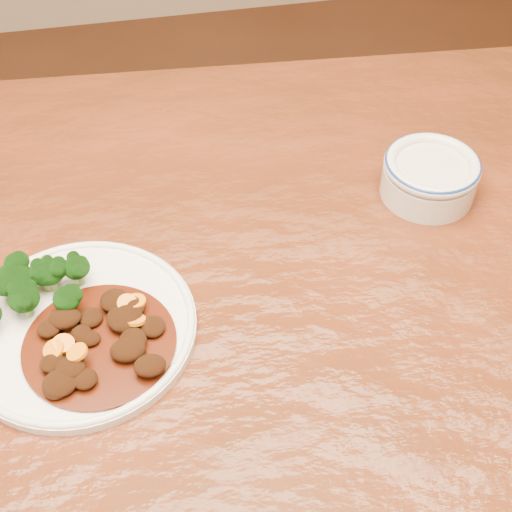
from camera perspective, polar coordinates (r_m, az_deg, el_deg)
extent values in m
cube|color=#602510|center=(0.80, -1.52, -3.75)|extent=(1.56, 1.01, 0.04)
cylinder|color=white|center=(0.77, -13.86, -5.67)|extent=(0.24, 0.24, 0.01)
torus|color=white|center=(0.76, -13.94, -5.43)|extent=(0.24, 0.24, 0.01)
cylinder|color=#83A354|center=(0.80, -16.32, -2.13)|extent=(0.01, 0.01, 0.01)
ellipsoid|color=black|center=(0.79, -16.57, -1.32)|extent=(0.03, 0.03, 0.02)
cylinder|color=#83A354|center=(0.80, -18.42, -2.57)|extent=(0.01, 0.01, 0.01)
ellipsoid|color=black|center=(0.79, -18.75, -1.65)|extent=(0.04, 0.04, 0.03)
cylinder|color=#83A354|center=(0.80, -13.96, -1.69)|extent=(0.01, 0.01, 0.01)
ellipsoid|color=black|center=(0.78, -14.17, -0.89)|extent=(0.03, 0.03, 0.02)
cylinder|color=#83A354|center=(0.77, -14.67, -4.10)|extent=(0.01, 0.01, 0.01)
ellipsoid|color=black|center=(0.76, -14.90, -3.31)|extent=(0.03, 0.03, 0.02)
cylinder|color=#83A354|center=(0.78, -17.79, -4.08)|extent=(0.01, 0.01, 0.01)
ellipsoid|color=black|center=(0.77, -18.08, -3.25)|extent=(0.03, 0.03, 0.03)
cylinder|color=#83A354|center=(0.80, -15.90, -2.10)|extent=(0.01, 0.01, 0.01)
ellipsoid|color=black|center=(0.79, -16.15, -1.28)|extent=(0.03, 0.03, 0.02)
cylinder|color=#451407|center=(0.74, -12.40, -6.90)|extent=(0.16, 0.16, 0.00)
ellipsoid|color=black|center=(0.73, -15.67, -7.87)|extent=(0.02, 0.02, 0.01)
ellipsoid|color=black|center=(0.75, -9.90, -4.00)|extent=(0.03, 0.03, 0.01)
ellipsoid|color=black|center=(0.71, -15.42, -9.79)|extent=(0.03, 0.03, 0.02)
ellipsoid|color=black|center=(0.75, -15.07, -4.83)|extent=(0.03, 0.03, 0.02)
ellipsoid|color=black|center=(0.71, -15.57, -9.67)|extent=(0.02, 0.02, 0.01)
ellipsoid|color=black|center=(0.72, -14.58, -8.67)|extent=(0.03, 0.03, 0.01)
ellipsoid|color=black|center=(0.73, -9.80, -6.62)|extent=(0.03, 0.03, 0.01)
ellipsoid|color=black|center=(0.76, -13.06, -4.82)|extent=(0.02, 0.03, 0.01)
ellipsoid|color=black|center=(0.74, -10.55, -4.87)|extent=(0.03, 0.04, 0.02)
ellipsoid|color=black|center=(0.70, -8.49, -8.66)|extent=(0.03, 0.03, 0.02)
ellipsoid|color=black|center=(0.75, -16.24, -5.58)|extent=(0.02, 0.02, 0.01)
ellipsoid|color=black|center=(0.76, -11.28, -3.40)|extent=(0.03, 0.03, 0.01)
ellipsoid|color=black|center=(0.76, -11.28, -3.54)|extent=(0.03, 0.03, 0.01)
ellipsoid|color=black|center=(0.71, -13.52, -9.56)|extent=(0.02, 0.02, 0.01)
ellipsoid|color=black|center=(0.74, -10.20, -4.69)|extent=(0.03, 0.03, 0.01)
ellipsoid|color=black|center=(0.74, -8.24, -5.61)|extent=(0.03, 0.03, 0.01)
ellipsoid|color=black|center=(0.74, -13.81, -6.09)|extent=(0.02, 0.02, 0.01)
ellipsoid|color=black|center=(0.73, -15.99, -8.25)|extent=(0.02, 0.02, 0.01)
ellipsoid|color=black|center=(0.72, -10.20, -7.39)|extent=(0.04, 0.03, 0.02)
ellipsoid|color=black|center=(0.74, -13.13, -6.48)|extent=(0.02, 0.02, 0.01)
ellipsoid|color=black|center=(0.71, -15.66, -10.04)|extent=(0.03, 0.03, 0.01)
ellipsoid|color=black|center=(0.73, -15.81, -8.35)|extent=(0.02, 0.02, 0.01)
ellipsoid|color=black|center=(0.75, -10.22, -4.19)|extent=(0.02, 0.02, 0.01)
cylinder|color=orange|center=(0.75, -9.62, -3.59)|extent=(0.03, 0.03, 0.01)
cylinder|color=orange|center=(0.75, -10.26, -3.78)|extent=(0.03, 0.02, 0.02)
cylinder|color=orange|center=(0.72, -14.12, -7.49)|extent=(0.03, 0.03, 0.01)
cylinder|color=orange|center=(0.74, -9.63, -5.07)|extent=(0.03, 0.03, 0.01)
cylinder|color=orange|center=(0.73, -15.14, -6.77)|extent=(0.03, 0.03, 0.01)
cylinder|color=orange|center=(0.73, -15.89, -7.21)|extent=(0.03, 0.03, 0.01)
cylinder|color=beige|center=(0.91, 13.63, 5.79)|extent=(0.12, 0.12, 0.04)
cylinder|color=beige|center=(0.89, 13.88, 6.88)|extent=(0.09, 0.09, 0.01)
torus|color=beige|center=(0.89, 13.93, 7.07)|extent=(0.12, 0.12, 0.02)
torus|color=navy|center=(0.89, 13.97, 7.26)|extent=(0.12, 0.12, 0.01)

